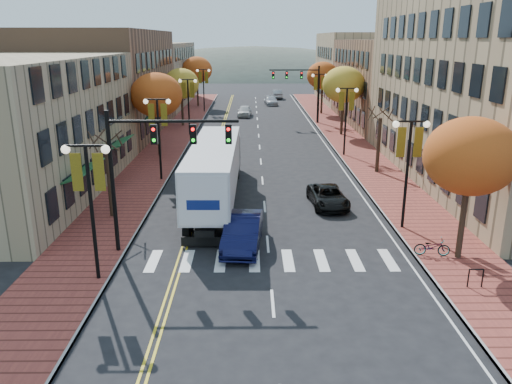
{
  "coord_description": "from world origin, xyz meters",
  "views": [
    {
      "loc": [
        -0.85,
        -19.7,
        10.1
      ],
      "look_at": [
        -0.58,
        5.96,
        2.2
      ],
      "focal_mm": 35.0,
      "sensor_mm": 36.0,
      "label": 1
    }
  ],
  "objects_px": {
    "black_suv": "(328,196)",
    "bicycle": "(432,247)",
    "semi_truck": "(216,166)",
    "navy_sedan": "(243,232)"
  },
  "relations": [
    {
      "from": "bicycle",
      "to": "black_suv",
      "type": "bearing_deg",
      "value": 32.35
    },
    {
      "from": "black_suv",
      "to": "bicycle",
      "type": "distance_m",
      "value": 8.75
    },
    {
      "from": "semi_truck",
      "to": "bicycle",
      "type": "xyz_separation_m",
      "value": [
        10.87,
        -8.84,
        -1.76
      ]
    },
    {
      "from": "navy_sedan",
      "to": "black_suv",
      "type": "relative_size",
      "value": 1.11
    },
    {
      "from": "navy_sedan",
      "to": "black_suv",
      "type": "height_order",
      "value": "navy_sedan"
    },
    {
      "from": "semi_truck",
      "to": "bicycle",
      "type": "distance_m",
      "value": 14.12
    },
    {
      "from": "navy_sedan",
      "to": "black_suv",
      "type": "xyz_separation_m",
      "value": [
        5.26,
        6.42,
        -0.2
      ]
    },
    {
      "from": "bicycle",
      "to": "semi_truck",
      "type": "bearing_deg",
      "value": 57.36
    },
    {
      "from": "black_suv",
      "to": "bicycle",
      "type": "relative_size",
      "value": 2.71
    },
    {
      "from": "semi_truck",
      "to": "bicycle",
      "type": "relative_size",
      "value": 9.66
    }
  ]
}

